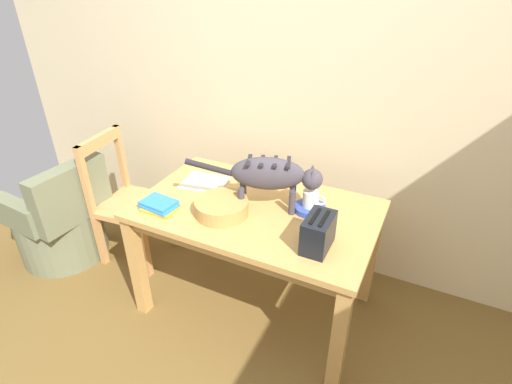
% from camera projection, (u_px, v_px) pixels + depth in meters
% --- Properties ---
extents(wall_rear, '(4.88, 0.11, 2.50)m').
position_uv_depth(wall_rear, '(302.00, 84.00, 2.50)').
color(wall_rear, beige).
rests_on(wall_rear, ground_plane).
extents(dining_table, '(1.33, 0.81, 0.73)m').
position_uv_depth(dining_table, '(256.00, 221.00, 2.28)').
color(dining_table, tan).
rests_on(dining_table, ground_plane).
extents(cat, '(0.70, 0.30, 0.31)m').
position_uv_depth(cat, '(272.00, 175.00, 2.12)').
color(cat, '#454048').
rests_on(cat, dining_table).
extents(saucer_bowl, '(0.17, 0.17, 0.03)m').
position_uv_depth(saucer_bowl, '(310.00, 208.00, 2.19)').
color(saucer_bowl, '#354EB8').
rests_on(saucer_bowl, dining_table).
extents(coffee_mug, '(0.13, 0.09, 0.09)m').
position_uv_depth(coffee_mug, '(311.00, 199.00, 2.16)').
color(coffee_mug, white).
rests_on(coffee_mug, saucer_bowl).
extents(magazine, '(0.29, 0.26, 0.01)m').
position_uv_depth(magazine, '(204.00, 182.00, 2.47)').
color(magazine, '#E9E7C8').
rests_on(magazine, dining_table).
extents(book_stack, '(0.20, 0.15, 0.05)m').
position_uv_depth(book_stack, '(159.00, 206.00, 2.20)').
color(book_stack, '#F9A831').
rests_on(book_stack, dining_table).
extents(wicker_basket, '(0.29, 0.29, 0.08)m').
position_uv_depth(wicker_basket, '(222.00, 207.00, 2.16)').
color(wicker_basket, tan).
rests_on(wicker_basket, dining_table).
extents(toaster, '(0.12, 0.20, 0.18)m').
position_uv_depth(toaster, '(318.00, 233.00, 1.89)').
color(toaster, black).
rests_on(toaster, dining_table).
extents(wooden_chair_near, '(0.46, 0.46, 0.92)m').
position_uv_depth(wooden_chair_near, '(128.00, 201.00, 2.83)').
color(wooden_chair_near, tan).
rests_on(wooden_chair_near, ground_plane).
extents(wicker_armchair, '(0.62, 0.63, 0.78)m').
position_uv_depth(wicker_armchair, '(62.00, 223.00, 2.90)').
color(wicker_armchair, '#6D7355').
rests_on(wicker_armchair, ground_plane).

